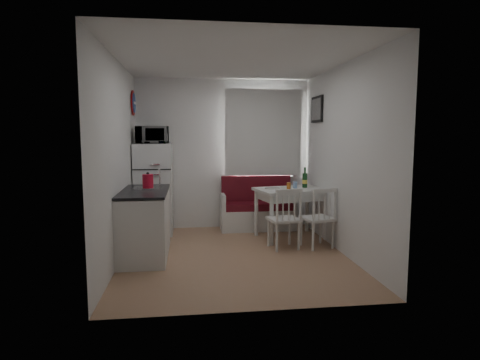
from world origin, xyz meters
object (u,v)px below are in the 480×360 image
object	(u,v)px
chair_right	(319,211)
microwave	(152,135)
chair_left	(285,212)
bench	(257,212)
wine_bottle	(305,177)
kitchen_counter	(145,223)
dining_table	(291,194)
fridge	(154,189)
kettle	(148,181)

from	to	relation	value
chair_right	microwave	bearing A→B (deg)	138.71
chair_left	bench	bearing A→B (deg)	87.29
bench	wine_bottle	size ratio (longest dim) A/B	3.92
chair_left	chair_right	bearing A→B (deg)	-10.10
kitchen_counter	dining_table	world-z (taller)	kitchen_counter
bench	chair_right	size ratio (longest dim) A/B	2.54
kitchen_counter	microwave	distance (m)	1.68
kitchen_counter	chair_left	distance (m)	1.95
fridge	microwave	distance (m)	0.89
fridge	microwave	xyz separation A→B (m)	(0.00, -0.05, 0.89)
chair_left	kettle	bearing A→B (deg)	169.85
fridge	microwave	world-z (taller)	microwave
bench	dining_table	world-z (taller)	bench
kitchen_counter	fridge	world-z (taller)	fridge
bench	kettle	world-z (taller)	kettle
microwave	chair_left	bearing A→B (deg)	-31.24
kitchen_counter	microwave	xyz separation A→B (m)	(0.02, 1.19, 1.18)
kitchen_counter	wine_bottle	world-z (taller)	kitchen_counter
fridge	wine_bottle	size ratio (longest dim) A/B	4.56
bench	chair_right	world-z (taller)	bench
bench	wine_bottle	world-z (taller)	wine_bottle
bench	microwave	size ratio (longest dim) A/B	2.53
kitchen_counter	kettle	xyz separation A→B (m)	(0.05, 0.03, 0.56)
microwave	kettle	world-z (taller)	microwave
kettle	dining_table	bearing A→B (deg)	17.09
microwave	wine_bottle	bearing A→B (deg)	-9.51
chair_right	bench	bearing A→B (deg)	101.26
bench	fridge	distance (m)	1.81
kitchen_counter	fridge	xyz separation A→B (m)	(0.02, 1.24, 0.29)
dining_table	chair_left	xyz separation A→B (m)	(-0.25, -0.66, -0.16)
microwave	kettle	xyz separation A→B (m)	(0.03, -1.17, -0.62)
chair_left	kettle	size ratio (longest dim) A/B	2.07
kitchen_counter	chair_right	world-z (taller)	kitchen_counter
dining_table	chair_right	xyz separation A→B (m)	(0.25, -0.66, -0.16)
chair_right	fridge	bearing A→B (deg)	137.75
bench	fridge	world-z (taller)	fridge
chair_left	wine_bottle	world-z (taller)	wine_bottle
kitchen_counter	kettle	bearing A→B (deg)	29.11
chair_left	fridge	distance (m)	2.29
chair_left	dining_table	bearing A→B (deg)	59.19
fridge	microwave	bearing A→B (deg)	-90.00
microwave	bench	bearing A→B (deg)	5.21
chair_left	kettle	world-z (taller)	kettle
fridge	wine_bottle	world-z (taller)	fridge
bench	microwave	distance (m)	2.21
kitchen_counter	microwave	world-z (taller)	microwave
chair_right	wine_bottle	world-z (taller)	wine_bottle
chair_left	kitchen_counter	bearing A→B (deg)	170.67
dining_table	microwave	bearing A→B (deg)	154.83
microwave	wine_bottle	xyz separation A→B (m)	(2.43, -0.41, -0.68)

